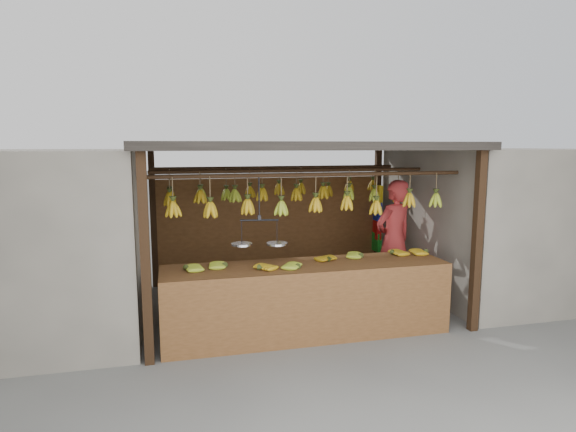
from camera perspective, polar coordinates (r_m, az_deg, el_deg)
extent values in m
plane|color=#5B5B57|center=(7.28, 0.58, -10.51)|extent=(80.00, 80.00, 0.00)
cube|color=black|center=(5.31, -16.54, -5.10)|extent=(0.10, 0.10, 2.30)
cube|color=black|center=(6.49, 21.50, -2.94)|extent=(0.10, 0.10, 2.30)
cube|color=black|center=(8.26, -15.66, -0.34)|extent=(0.10, 0.10, 2.30)
cube|color=black|center=(9.06, 10.50, 0.58)|extent=(0.10, 0.10, 2.30)
cube|color=black|center=(6.89, 0.61, 8.32)|extent=(4.30, 3.30, 0.10)
cylinder|color=black|center=(5.94, 3.04, 4.92)|extent=(4.00, 0.05, 0.05)
cylinder|color=black|center=(6.90, 0.60, 5.41)|extent=(4.00, 0.05, 0.05)
cylinder|color=black|center=(7.87, -1.23, 5.77)|extent=(4.00, 0.05, 0.05)
cube|color=brown|center=(8.48, -1.96, -1.53)|extent=(4.00, 0.06, 1.80)
cube|color=slate|center=(7.03, -29.16, -2.58)|extent=(3.00, 3.00, 2.30)
cube|color=slate|center=(8.62, 24.43, -0.43)|extent=(3.00, 3.00, 2.30)
cube|color=brown|center=(5.99, 2.18, -6.10)|extent=(3.54, 0.79, 0.08)
cube|color=brown|center=(5.75, 3.27, -11.01)|extent=(3.54, 0.04, 0.90)
cube|color=black|center=(5.58, -13.92, -12.31)|extent=(0.07, 0.07, 0.82)
cube|color=black|center=(6.47, 17.60, -9.53)|extent=(0.07, 0.07, 0.82)
cube|color=black|center=(6.22, -13.94, -10.11)|extent=(0.07, 0.07, 0.82)
cube|color=black|center=(7.04, 14.66, -7.96)|extent=(0.07, 0.07, 0.82)
ellipsoid|color=#92A523|center=(5.77, -11.95, -6.13)|extent=(0.26, 0.21, 0.06)
ellipsoid|color=#92A523|center=(5.86, -7.49, -5.79)|extent=(0.26, 0.21, 0.06)
ellipsoid|color=#AD8312|center=(5.67, -3.25, -6.22)|extent=(0.30, 0.29, 0.06)
ellipsoid|color=#92A523|center=(5.75, 1.29, -5.99)|extent=(0.30, 0.28, 0.06)
ellipsoid|color=#AD8312|center=(6.11, 5.04, -5.16)|extent=(0.26, 0.29, 0.06)
ellipsoid|color=#92A523|center=(6.38, 8.66, -4.65)|extent=(0.30, 0.27, 0.06)
ellipsoid|color=#AD8312|center=(6.60, 12.36, -4.31)|extent=(0.26, 0.21, 0.06)
ellipsoid|color=#AD8312|center=(6.78, 15.93, -4.10)|extent=(0.26, 0.21, 0.06)
ellipsoid|color=#AD8312|center=(5.67, -13.44, 0.79)|extent=(0.16, 0.16, 0.28)
ellipsoid|color=#AD8312|center=(5.70, -9.18, 0.72)|extent=(0.16, 0.16, 0.28)
ellipsoid|color=#AD8312|center=(5.83, -4.80, 1.09)|extent=(0.16, 0.16, 0.28)
ellipsoid|color=#92A523|center=(5.87, -0.80, 0.95)|extent=(0.16, 0.16, 0.28)
ellipsoid|color=#AD8312|center=(5.98, 3.29, 1.34)|extent=(0.16, 0.16, 0.28)
ellipsoid|color=#AD8312|center=(6.15, 7.00, 1.54)|extent=(0.16, 0.16, 0.28)
ellipsoid|color=#AD8312|center=(6.32, 10.39, 1.00)|extent=(0.16, 0.16, 0.28)
ellipsoid|color=#AD8312|center=(6.46, 14.19, 1.85)|extent=(0.16, 0.16, 0.28)
ellipsoid|color=#92A523|center=(6.63, 17.09, 1.81)|extent=(0.16, 0.16, 0.28)
ellipsoid|color=#AD8312|center=(6.75, -13.83, 1.95)|extent=(0.16, 0.16, 0.28)
ellipsoid|color=#AD8312|center=(6.68, -10.36, 2.29)|extent=(0.16, 0.16, 0.28)
ellipsoid|color=#92A523|center=(6.81, -6.29, 2.41)|extent=(0.16, 0.16, 0.28)
ellipsoid|color=#AD8312|center=(6.79, -3.08, 2.56)|extent=(0.16, 0.16, 0.28)
ellipsoid|color=#AD8312|center=(6.93, 1.00, 2.58)|extent=(0.16, 0.16, 0.28)
ellipsoid|color=#AD8312|center=(7.08, 4.18, 2.79)|extent=(0.16, 0.16, 0.28)
ellipsoid|color=#92A523|center=(7.15, 7.23, 2.66)|extent=(0.16, 0.16, 0.28)
ellipsoid|color=#92A523|center=(7.32, 10.19, 2.47)|extent=(0.16, 0.16, 0.28)
ellipsoid|color=#AD8312|center=(7.56, 12.88, 2.32)|extent=(0.16, 0.16, 0.28)
ellipsoid|color=#AD8312|center=(7.68, -13.78, 2.31)|extent=(0.16, 0.16, 0.28)
ellipsoid|color=#92A523|center=(7.72, -10.28, 2.59)|extent=(0.16, 0.16, 0.28)
ellipsoid|color=#92A523|center=(7.73, -7.31, 2.52)|extent=(0.16, 0.16, 0.28)
ellipsoid|color=#AD8312|center=(7.80, -4.53, 2.86)|extent=(0.16, 0.16, 0.28)
ellipsoid|color=#AD8312|center=(7.90, -1.07, 3.20)|extent=(0.16, 0.16, 0.28)
ellipsoid|color=#AD8312|center=(7.95, 1.53, 3.28)|extent=(0.16, 0.16, 0.28)
ellipsoid|color=#AD8312|center=(8.18, 4.80, 2.95)|extent=(0.16, 0.16, 0.28)
ellipsoid|color=#AD8312|center=(8.30, 7.27, 3.54)|extent=(0.16, 0.16, 0.28)
ellipsoid|color=#AD8312|center=(8.44, 9.99, 3.61)|extent=(0.16, 0.16, 0.28)
cylinder|color=black|center=(5.80, -3.45, 2.15)|extent=(0.02, 0.02, 0.54)
cylinder|color=black|center=(5.83, -3.42, -0.49)|extent=(0.46, 0.10, 0.02)
cylinder|color=silver|center=(5.89, -5.49, -3.40)|extent=(0.25, 0.25, 0.02)
cylinder|color=silver|center=(5.90, -1.31, -3.35)|extent=(0.25, 0.25, 0.02)
imported|color=#BF3333|center=(7.58, 12.42, -2.75)|extent=(0.78, 0.63, 1.84)
cube|color=yellow|center=(8.86, 10.61, 2.51)|extent=(0.08, 0.26, 0.34)
cube|color=#1426BF|center=(8.90, 10.55, 0.58)|extent=(0.08, 0.26, 0.34)
cube|color=red|center=(8.95, 10.49, -1.60)|extent=(0.08, 0.26, 0.34)
cube|color=#199926|center=(8.99, 10.46, -3.03)|extent=(0.08, 0.26, 0.34)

